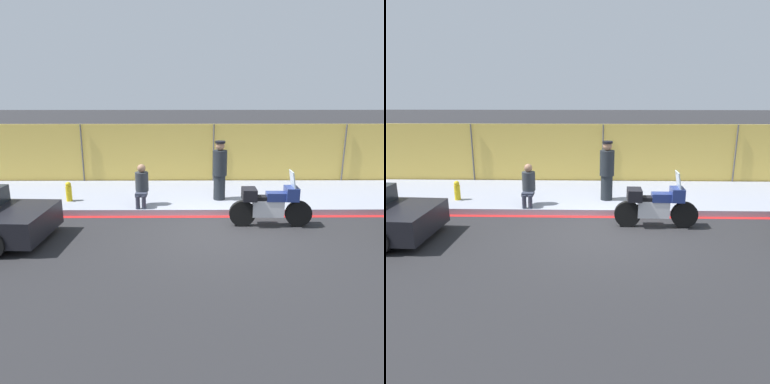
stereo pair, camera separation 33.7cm
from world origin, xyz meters
The scene contains 8 objects.
ground_plane centered at (0.00, 0.00, 0.00)m, with size 120.00×120.00×0.00m, color #262628.
sidewalk centered at (0.00, 3.11, 0.09)m, with size 35.79×3.56×0.17m.
curb_paint_stripe centered at (0.00, 1.24, 0.00)m, with size 35.79×0.18×0.01m.
storefront_fence centered at (0.00, 4.98, 1.13)m, with size 34.00×0.17×2.26m.
motorcycle centered at (1.20, 0.49, 0.60)m, with size 2.15×0.52×1.48m.
officer_standing centered at (0.03, 2.40, 1.09)m, with size 0.44×0.44×1.81m.
person_seated_on_curb centered at (-2.27, 1.77, 0.84)m, with size 0.38×0.64×1.22m.
fire_hydrant centered at (-4.56, 2.26, 0.47)m, with size 0.18×0.23×0.60m.
Camera 2 is at (-0.55, -8.74, 3.45)m, focal length 35.00 mm.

